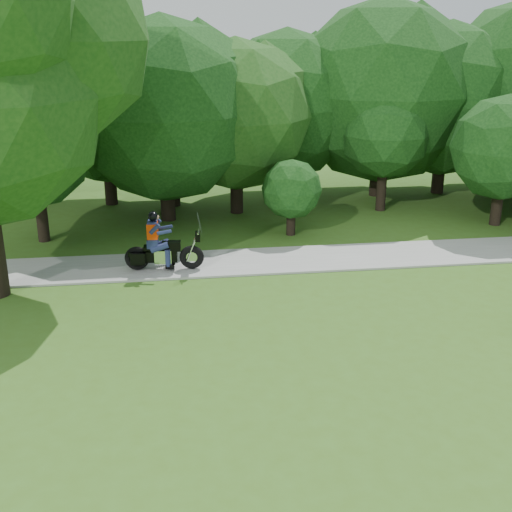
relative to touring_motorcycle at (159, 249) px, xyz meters
name	(u,v)px	position (x,y,z in m)	size (l,w,h in m)	color
ground	(506,401)	(6.33, -7.63, -0.67)	(100.00, 100.00, 0.00)	#3D641C
walkway	(373,256)	(6.33, 0.37, -0.64)	(60.00, 2.20, 0.06)	gray
tree_line	(340,104)	(6.99, 7.28, 3.07)	(39.37, 12.36, 7.80)	black
touring_motorcycle	(159,249)	(0.00, 0.00, 0.00)	(2.22, 0.73, 1.69)	black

